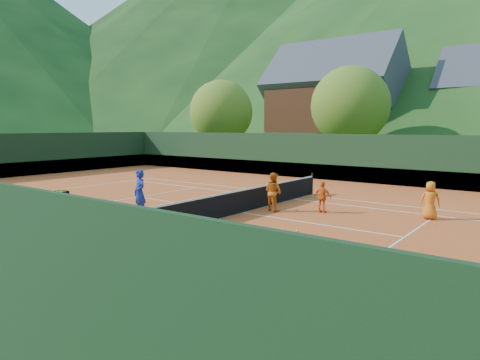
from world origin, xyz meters
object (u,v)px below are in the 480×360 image
Objects in this scene: student_b at (323,197)px; chalet_left at (335,107)px; student_a at (273,192)px; ball_hopper at (59,198)px; student_c at (430,200)px; coach at (140,193)px; tennis_net at (242,200)px.

student_b is 31.13m from chalet_left.
student_a is 8.41m from ball_hopper.
student_a is 5.97m from student_c.
student_b is (5.48, 4.78, -0.26)m from coach.
student_a is 0.12× the size of chalet_left.
student_a is 1.25× the size of student_b.
student_a reaches higher than ball_hopper.
chalet_left is (-12.59, 28.04, 4.99)m from student_b.
coach reaches higher than ball_hopper.
coach is 1.24× the size of student_c.
student_c is at bearing 27.37° from tennis_net.
ball_hopper is at bearing -122.14° from coach.
student_a is 1.59× the size of ball_hopper.
coach is at bearing -135.77° from tennis_net.
student_b is 3.99m from student_c.
ball_hopper is (-2.24, -2.07, -0.15)m from coach.
chalet_left is (-7.11, 32.81, 4.73)m from coach.
student_b is 1.28× the size of ball_hopper.
student_b is 3.25m from tennis_net.
ball_hopper is (-11.47, -8.17, 0.03)m from student_c.
tennis_net is 12.07× the size of ball_hopper.
ball_hopper is at bearing 19.66° from student_c.
student_c reaches higher than ball_hopper.
chalet_left is at bearing 117.26° from coach.
tennis_net is (-6.35, -3.29, -0.22)m from student_c.
tennis_net reaches higher than ball_hopper.
coach is 7.27m from student_b.
student_b is at bearing 41.61° from ball_hopper.
coach is at bearing -77.77° from chalet_left.
coach is 3.05m from ball_hopper.
student_a reaches higher than student_c.
tennis_net is (2.89, 2.81, -0.39)m from coach.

